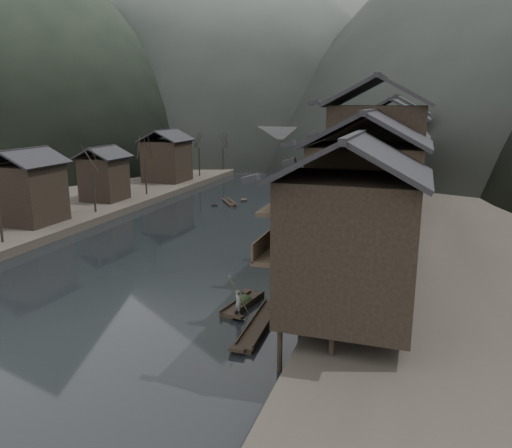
% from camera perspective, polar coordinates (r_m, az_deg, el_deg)
% --- Properties ---
extents(water, '(300.00, 300.00, 0.00)m').
position_cam_1_polar(water, '(42.02, -12.35, -6.22)').
color(water, black).
rests_on(water, ground).
extents(left_bank, '(40.00, 200.00, 1.20)m').
position_cam_1_polar(left_bank, '(93.38, -18.52, 4.74)').
color(left_bank, '#2D2823').
rests_on(left_bank, ground).
extents(stilt_houses, '(9.00, 67.60, 16.28)m').
position_cam_1_polar(stilt_houses, '(53.16, 14.80, 7.61)').
color(stilt_houses, black).
rests_on(stilt_houses, ground).
extents(left_houses, '(8.10, 53.20, 8.73)m').
position_cam_1_polar(left_houses, '(68.31, -18.94, 5.91)').
color(left_houses, black).
rests_on(left_houses, left_bank).
extents(bare_trees, '(3.70, 71.93, 7.40)m').
position_cam_1_polar(bare_trees, '(71.04, -13.86, 7.10)').
color(bare_trees, black).
rests_on(bare_trees, left_bank).
extents(moored_sampans, '(2.70, 50.01, 0.47)m').
position_cam_1_polar(moored_sampans, '(51.38, 8.23, -2.10)').
color(moored_sampans, black).
rests_on(moored_sampans, water).
extents(midriver_boats, '(12.62, 36.00, 0.45)m').
position_cam_1_polar(midriver_boats, '(85.32, 4.38, 4.34)').
color(midriver_boats, black).
rests_on(midriver_boats, water).
extents(stone_bridge, '(40.00, 6.00, 9.00)m').
position_cam_1_polar(stone_bridge, '(108.14, 7.39, 8.88)').
color(stone_bridge, '#4C4C4F').
rests_on(stone_bridge, ground).
extents(hero_sampan, '(1.82, 5.13, 0.44)m').
position_cam_1_polar(hero_sampan, '(35.84, -1.49, -9.11)').
color(hero_sampan, black).
rests_on(hero_sampan, water).
extents(cargo_heap, '(1.11, 1.46, 0.67)m').
position_cam_1_polar(cargo_heap, '(35.83, -1.43, -8.13)').
color(cargo_heap, black).
rests_on(cargo_heap, hero_sampan).
extents(boatman, '(0.74, 0.72, 1.72)m').
position_cam_1_polar(boatman, '(33.81, -2.04, -8.55)').
color(boatman, slate).
rests_on(boatman, hero_sampan).
extents(bamboo_pole, '(0.92, 2.16, 3.93)m').
position_cam_1_polar(bamboo_pole, '(32.78, -1.75, -4.03)').
color(bamboo_pole, '#8C7A51').
rests_on(bamboo_pole, boatman).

